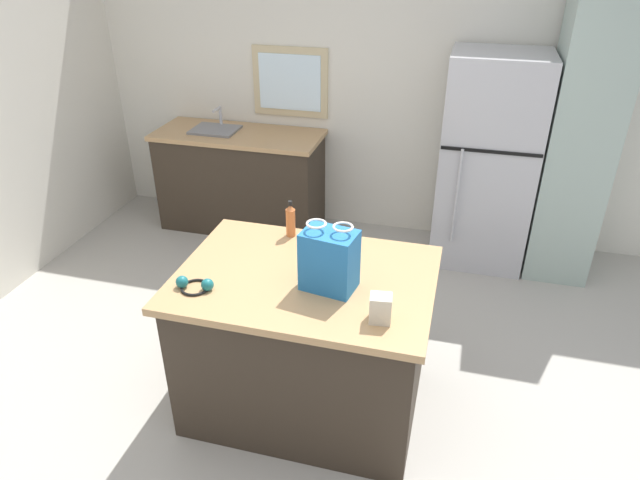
# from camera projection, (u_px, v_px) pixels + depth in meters

# --- Properties ---
(ground) EXTENTS (6.43, 6.43, 0.00)m
(ground) POSITION_uv_depth(u_px,v_px,m) (316.00, 410.00, 3.34)
(ground) COLOR #ADA89E
(back_wall) EXTENTS (5.36, 0.13, 2.79)m
(back_wall) POSITION_uv_depth(u_px,v_px,m) (392.00, 76.00, 4.76)
(back_wall) COLOR silver
(back_wall) RESTS_ON ground
(kitchen_island) EXTENTS (1.35, 0.98, 0.89)m
(kitchen_island) POSITION_uv_depth(u_px,v_px,m) (306.00, 341.00, 3.19)
(kitchen_island) COLOR #33281E
(kitchen_island) RESTS_ON ground
(refrigerator) EXTENTS (0.74, 0.67, 1.71)m
(refrigerator) POSITION_uv_depth(u_px,v_px,m) (487.00, 163.00, 4.49)
(refrigerator) COLOR #B7B7BC
(refrigerator) RESTS_ON ground
(tall_cabinet) EXTENTS (0.48, 0.60, 2.21)m
(tall_cabinet) POSITION_uv_depth(u_px,v_px,m) (579.00, 139.00, 4.23)
(tall_cabinet) COLOR #9EB2A8
(tall_cabinet) RESTS_ON ground
(sink_counter) EXTENTS (1.48, 0.62, 1.09)m
(sink_counter) POSITION_uv_depth(u_px,v_px,m) (241.00, 179.00, 5.19)
(sink_counter) COLOR #33281E
(sink_counter) RESTS_ON ground
(shopping_bag) EXTENTS (0.29, 0.22, 0.36)m
(shopping_bag) POSITION_uv_depth(u_px,v_px,m) (329.00, 260.00, 2.80)
(shopping_bag) COLOR #236BAD
(shopping_bag) RESTS_ON kitchen_island
(small_box) EXTENTS (0.11, 0.10, 0.14)m
(small_box) POSITION_uv_depth(u_px,v_px,m) (380.00, 308.00, 2.60)
(small_box) COLOR beige
(small_box) RESTS_ON kitchen_island
(bottle) EXTENTS (0.06, 0.06, 0.22)m
(bottle) POSITION_uv_depth(u_px,v_px,m) (291.00, 220.00, 3.30)
(bottle) COLOR #C66633
(bottle) RESTS_ON kitchen_island
(ear_defenders) EXTENTS (0.20, 0.16, 0.06)m
(ear_defenders) POSITION_uv_depth(u_px,v_px,m) (195.00, 285.00, 2.85)
(ear_defenders) COLOR black
(ear_defenders) RESTS_ON kitchen_island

